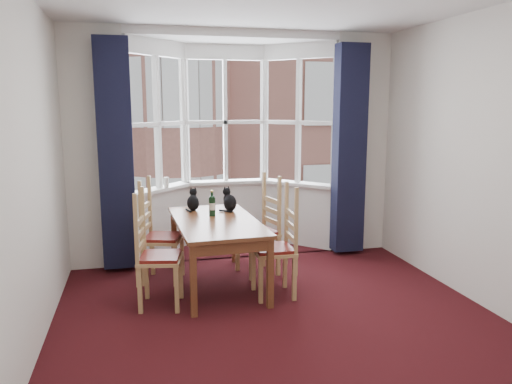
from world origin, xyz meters
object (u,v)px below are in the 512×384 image
object	(u,v)px
cat_left	(193,202)
wine_bottle	(212,205)
dining_table	(216,227)
chair_right_far	(265,232)
cat_right	(230,201)
candle_tall	(166,182)
chair_left_near	(151,259)
chair_left_far	(155,239)
chair_right_near	(282,250)

from	to	relation	value
cat_left	wine_bottle	bearing A→B (deg)	-62.74
dining_table	chair_right_far	world-z (taller)	chair_right_far
wine_bottle	cat_right	bearing A→B (deg)	41.61
dining_table	wine_bottle	distance (m)	0.29
dining_table	candle_tall	world-z (taller)	candle_tall
chair_right_far	cat_right	world-z (taller)	cat_right
cat_left	cat_right	bearing A→B (deg)	-17.29
chair_right_far	candle_tall	size ratio (longest dim) A/B	6.86
chair_left_near	dining_table	bearing A→B (deg)	29.58
chair_right_far	wine_bottle	distance (m)	0.73
cat_left	cat_right	xyz separation A→B (m)	(0.40, -0.13, 0.01)
cat_right	wine_bottle	world-z (taller)	wine_bottle
chair_right_far	cat_right	xyz separation A→B (m)	(-0.38, 0.11, 0.36)
chair_left_far	cat_left	distance (m)	0.62
cat_left	chair_left_far	bearing A→B (deg)	-153.78
dining_table	cat_left	world-z (taller)	cat_left
chair_left_near	chair_left_far	size ratio (longest dim) A/B	1.00
cat_left	wine_bottle	distance (m)	0.37
candle_tall	dining_table	bearing A→B (deg)	-71.42
chair_right_near	cat_left	xyz separation A→B (m)	(-0.79, 0.95, 0.35)
chair_right_near	candle_tall	world-z (taller)	candle_tall
chair_right_near	chair_left_far	bearing A→B (deg)	149.56
dining_table	candle_tall	xyz separation A→B (m)	(-0.43, 1.29, 0.29)
cat_right	chair_right_far	bearing A→B (deg)	-16.34
chair_right_far	wine_bottle	xyz separation A→B (m)	(-0.62, -0.09, 0.37)
dining_table	chair_right_far	bearing A→B (deg)	26.41
dining_table	chair_right_far	distance (m)	0.70
cat_right	wine_bottle	xyz separation A→B (m)	(-0.23, -0.21, 0.02)
chair_left_far	cat_right	distance (m)	0.93
chair_right_near	cat_right	world-z (taller)	cat_right
chair_right_far	candle_tall	distance (m)	1.51
chair_right_far	cat_left	distance (m)	0.89
dining_table	cat_right	world-z (taller)	cat_right
chair_left_far	candle_tall	world-z (taller)	candle_tall
chair_left_near	chair_left_far	bearing A→B (deg)	84.87
dining_table	chair_left_near	size ratio (longest dim) A/B	1.73
chair_left_near	cat_right	xyz separation A→B (m)	(0.92, 0.81, 0.36)
dining_table	chair_left_near	world-z (taller)	chair_left_near
chair_left_far	wine_bottle	distance (m)	0.73
chair_right_near	chair_left_near	bearing A→B (deg)	179.24
chair_right_near	cat_right	distance (m)	0.98
candle_tall	wine_bottle	bearing A→B (deg)	-68.69
dining_table	cat_right	xyz separation A→B (m)	(0.22, 0.41, 0.18)
chair_right_far	cat_left	xyz separation A→B (m)	(-0.79, 0.24, 0.35)
dining_table	chair_right_near	distance (m)	0.75
chair_right_far	candle_tall	bearing A→B (deg)	136.33
cat_right	chair_right_near	bearing A→B (deg)	-65.10
candle_tall	chair_right_far	bearing A→B (deg)	-43.67
chair_right_near	cat_left	bearing A→B (deg)	129.55
chair_left_far	cat_left	size ratio (longest dim) A/B	3.45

